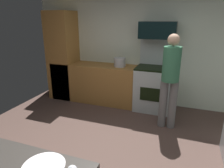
% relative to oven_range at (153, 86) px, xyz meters
% --- Properties ---
extents(ground_plane, '(5.20, 4.80, 0.02)m').
position_rel_oven_range_xyz_m(ground_plane, '(-0.35, -1.97, -0.53)').
color(ground_plane, '#503B34').
extents(wall_back, '(5.20, 0.12, 2.60)m').
position_rel_oven_range_xyz_m(wall_back, '(-0.35, 0.37, 0.78)').
color(wall_back, silver).
rests_on(wall_back, ground).
extents(lower_cabinet_run, '(2.40, 0.60, 0.90)m').
position_rel_oven_range_xyz_m(lower_cabinet_run, '(-1.25, 0.01, -0.07)').
color(lower_cabinet_run, '#9E6B33').
rests_on(lower_cabinet_run, ground).
extents(cabinet_column, '(0.60, 0.60, 2.10)m').
position_rel_oven_range_xyz_m(cabinet_column, '(-2.25, 0.01, 0.53)').
color(cabinet_column, '#9E6B33').
rests_on(cabinet_column, ground).
extents(oven_range, '(0.76, 0.65, 1.53)m').
position_rel_oven_range_xyz_m(oven_range, '(0.00, 0.00, 0.00)').
color(oven_range, '#B1BAB9').
rests_on(oven_range, ground).
extents(microwave, '(0.74, 0.38, 0.34)m').
position_rel_oven_range_xyz_m(microwave, '(0.00, 0.09, 1.19)').
color(microwave, black).
rests_on(microwave, oven_range).
extents(person_cook, '(0.31, 0.30, 1.70)m').
position_rel_oven_range_xyz_m(person_cook, '(0.37, -0.71, 0.44)').
color(person_cook, slate).
rests_on(person_cook, ground).
extents(stock_pot, '(0.26, 0.26, 0.20)m').
position_rel_oven_range_xyz_m(stock_pot, '(-0.78, 0.01, 0.48)').
color(stock_pot, '#B2B2B6').
rests_on(stock_pot, lower_cabinet_run).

